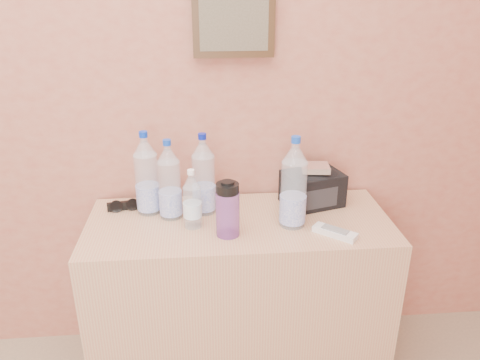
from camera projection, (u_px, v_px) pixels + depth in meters
name	position (u px, v px, depth m)	size (l,w,h in m)	color
picture_frame	(234.00, 22.00, 1.69)	(0.30, 0.03, 0.25)	#382311
dresser	(239.00, 298.00, 1.89)	(1.14, 0.47, 0.71)	#AB7950
pet_large_a	(170.00, 184.00, 1.73)	(0.08, 0.08, 0.31)	silver
pet_large_b	(147.00, 178.00, 1.76)	(0.09, 0.09, 0.32)	white
pet_large_c	(204.00, 178.00, 1.77)	(0.09, 0.09, 0.32)	white
pet_large_d	(294.00, 187.00, 1.66)	(0.09, 0.09, 0.34)	silver
pet_small	(192.00, 202.00, 1.67)	(0.06, 0.06, 0.22)	white
nalgene_bottle	(228.00, 209.00, 1.62)	(0.08, 0.08, 0.20)	purple
sunglasses	(125.00, 205.00, 1.83)	(0.13, 0.05, 0.03)	black
ac_remote	(335.00, 232.00, 1.65)	(0.16, 0.05, 0.02)	silver
toiletry_bag	(312.00, 186.00, 1.86)	(0.22, 0.16, 0.15)	#232226
foil_packet	(315.00, 168.00, 1.81)	(0.11, 0.09, 0.02)	white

